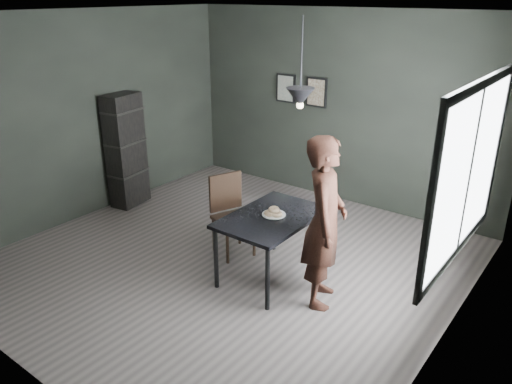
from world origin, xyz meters
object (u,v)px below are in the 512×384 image
Objects in this scene: woman at (325,222)px; pendant_lamp at (300,97)px; wood_chair at (230,209)px; cafe_table at (272,222)px; shelf_unit at (126,151)px; white_plate at (274,215)px.

woman is 1.25m from pendant_lamp.
wood_chair is (-1.44, 0.25, -0.33)m from woman.
pendant_lamp reaches higher than cafe_table.
woman is 3.63m from shelf_unit.
woman is at bearing -20.10° from pendant_lamp.
cafe_table is 0.68× the size of woman.
cafe_table is at bearing 7.74° from wood_chair.
white_plate is 0.68m from woman.
white_plate is (0.02, 0.02, 0.08)m from cafe_table.
white_plate is at bearing 58.98° from woman.
wood_chair is 1.80m from pendant_lamp.
white_plate is 0.27× the size of pendant_lamp.
pendant_lamp is at bearing 19.54° from white_plate.
white_plate is at bearing 9.22° from wood_chair.
cafe_table is 2.95m from shelf_unit.
wood_chair reaches higher than white_plate.
wood_chair is at bearing -15.33° from shelf_unit.
pendant_lamp is at bearing 45.24° from woman.
woman reaches higher than shelf_unit.
woman is at bearing -16.91° from shelf_unit.
pendant_lamp is (0.25, 0.10, 1.38)m from cafe_table.
wood_chair is at bearing 167.09° from white_plate.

